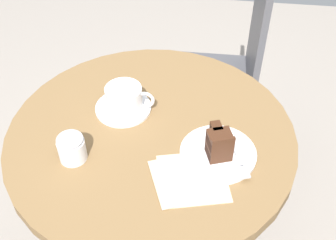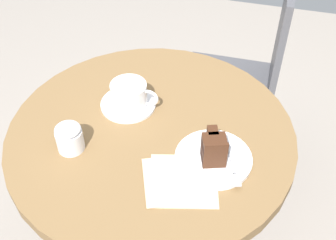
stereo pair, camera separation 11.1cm
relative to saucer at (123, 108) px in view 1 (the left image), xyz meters
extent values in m
cylinder|color=brown|center=(0.09, -0.08, -0.02)|extent=(0.78, 0.78, 0.03)
cylinder|color=#B7B7BC|center=(0.09, -0.08, -0.38)|extent=(0.07, 0.07, 0.69)
cylinder|color=white|center=(0.00, 0.00, 0.00)|extent=(0.16, 0.16, 0.01)
cylinder|color=white|center=(0.01, 0.00, 0.04)|extent=(0.10, 0.10, 0.07)
cylinder|color=beige|center=(0.01, 0.00, 0.07)|extent=(0.09, 0.09, 0.00)
torus|color=white|center=(0.06, 0.00, 0.04)|extent=(0.06, 0.01, 0.06)
cube|color=#B7B7BC|center=(-0.01, -0.03, 0.01)|extent=(0.09, 0.04, 0.00)
ellipsoid|color=#B7B7BC|center=(-0.06, -0.02, 0.01)|extent=(0.02, 0.02, 0.00)
cylinder|color=white|center=(0.28, -0.14, 0.00)|extent=(0.20, 0.20, 0.01)
cube|color=black|center=(0.28, -0.15, 0.02)|extent=(0.07, 0.07, 0.03)
cube|color=black|center=(0.26, -0.12, 0.02)|extent=(0.04, 0.04, 0.03)
cube|color=#422314|center=(0.28, -0.15, 0.04)|extent=(0.07, 0.07, 0.01)
cube|color=#422314|center=(0.26, -0.12, 0.04)|extent=(0.04, 0.04, 0.01)
cube|color=black|center=(0.28, -0.15, 0.06)|extent=(0.07, 0.07, 0.03)
cube|color=black|center=(0.26, -0.12, 0.06)|extent=(0.04, 0.04, 0.03)
cube|color=#422314|center=(0.28, -0.15, 0.08)|extent=(0.07, 0.07, 0.01)
cube|color=#422314|center=(0.26, -0.12, 0.08)|extent=(0.04, 0.04, 0.01)
cube|color=#422314|center=(0.28, -0.17, 0.05)|extent=(0.06, 0.03, 0.08)
cube|color=#B7B7BC|center=(0.32, -0.13, 0.01)|extent=(0.04, 0.12, 0.00)
cube|color=#B7B7BC|center=(0.34, -0.20, 0.01)|extent=(0.03, 0.04, 0.00)
cube|color=beige|center=(0.22, -0.23, 0.00)|extent=(0.20, 0.20, 0.00)
cube|color=beige|center=(0.20, -0.23, 0.00)|extent=(0.19, 0.19, 0.00)
cylinder|color=#4C4C51|center=(0.06, 0.71, -0.53)|extent=(0.02, 0.02, 0.42)
cylinder|color=#4C4C51|center=(0.07, 0.39, -0.53)|extent=(0.02, 0.02, 0.42)
cylinder|color=#4C4C51|center=(0.39, 0.72, -0.53)|extent=(0.02, 0.02, 0.42)
cylinder|color=#4C4C51|center=(0.39, 0.39, -0.53)|extent=(0.02, 0.02, 0.42)
cube|color=#4C4C51|center=(0.23, 0.55, -0.31)|extent=(0.38, 0.38, 0.02)
cube|color=#4C4C51|center=(0.40, 0.56, -0.07)|extent=(0.03, 0.36, 0.47)
cylinder|color=white|center=(-0.09, -0.20, 0.03)|extent=(0.07, 0.07, 0.06)
ellipsoid|color=white|center=(-0.09, -0.20, 0.06)|extent=(0.07, 0.07, 0.02)
camera|label=1|loc=(0.24, -0.87, 0.80)|focal=45.00mm
camera|label=2|loc=(0.35, -0.85, 0.80)|focal=45.00mm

